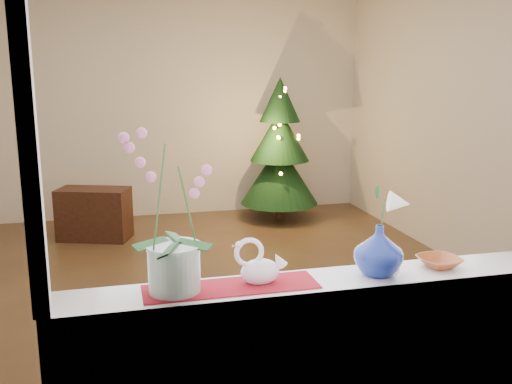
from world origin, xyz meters
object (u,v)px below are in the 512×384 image
orchid_pot (172,213)px  paperweight (391,269)px  side_table (94,214)px  swan (260,262)px  xmas_tree (280,149)px  amber_dish (439,263)px  blue_vase (379,246)px

orchid_pot → paperweight: 0.95m
paperweight → side_table: (-1.35, 4.02, -0.68)m
paperweight → side_table: size_ratio=0.09×
swan → paperweight: bearing=-24.0°
swan → orchid_pot: bearing=162.7°
swan → xmas_tree: bearing=54.1°
xmas_tree → side_table: (-2.14, -0.34, -0.57)m
swan → paperweight: swan is taller
paperweight → xmas_tree: 4.43m
orchid_pot → amber_dish: size_ratio=4.18×
swan → side_table: size_ratio=0.30×
side_table → paperweight: bearing=-51.8°
amber_dish → side_table: (-1.61, 3.96, -0.67)m
swan → xmas_tree: 4.52m
swan → side_table: 4.11m
orchid_pot → amber_dish: (1.16, 0.01, -0.30)m
orchid_pot → side_table: 4.11m
orchid_pot → amber_dish: bearing=0.5°
orchid_pot → xmas_tree: 4.65m
blue_vase → amber_dish: bearing=4.0°
swan → amber_dish: bearing=-18.3°
side_table → swan: bearing=-59.1°
swan → amber_dish: size_ratio=1.42×
swan → blue_vase: blue_vase is taller
xmas_tree → orchid_pot: bearing=-111.4°
swan → paperweight: size_ratio=3.29×
amber_dish → xmas_tree: (0.53, 4.30, -0.10)m
blue_vase → side_table: size_ratio=0.34×
amber_dish → side_table: size_ratio=0.21×
side_table → blue_vase: bearing=-52.2°
blue_vase → amber_dish: size_ratio=1.61×
amber_dish → xmas_tree: 4.34m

